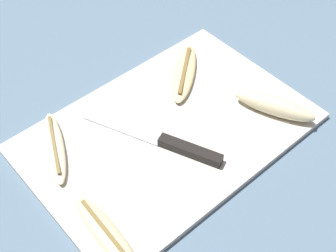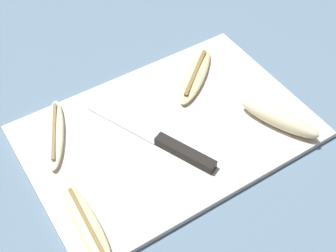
{
  "view_description": "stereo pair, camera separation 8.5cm",
  "coord_description": "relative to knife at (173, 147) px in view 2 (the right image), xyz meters",
  "views": [
    {
      "loc": [
        -0.37,
        -0.42,
        0.66
      ],
      "look_at": [
        0.0,
        0.0,
        0.02
      ],
      "focal_mm": 50.0,
      "sensor_mm": 36.0,
      "label": 1
    },
    {
      "loc": [
        -0.3,
        -0.47,
        0.66
      ],
      "look_at": [
        0.0,
        0.0,
        0.02
      ],
      "focal_mm": 50.0,
      "sensor_mm": 36.0,
      "label": 2
    }
  ],
  "objects": [
    {
      "name": "ground_plane",
      "position": [
        0.02,
        0.04,
        -0.02
      ],
      "size": [
        4.0,
        4.0,
        0.0
      ],
      "primitive_type": "plane",
      "color": "slate"
    },
    {
      "name": "cutting_board",
      "position": [
        0.02,
        0.04,
        -0.01
      ],
      "size": [
        0.51,
        0.34,
        0.01
      ],
      "color": "beige",
      "rests_on": "ground_plane"
    },
    {
      "name": "knife",
      "position": [
        0.0,
        0.0,
        0.0
      ],
      "size": [
        0.13,
        0.26,
        0.02
      ],
      "rotation": [
        0.0,
        0.0,
        0.41
      ],
      "color": "black",
      "rests_on": "cutting_board"
    },
    {
      "name": "banana_ripe_center",
      "position": [
        0.14,
        0.13,
        0.0
      ],
      "size": [
        0.16,
        0.14,
        0.02
      ],
      "rotation": [
        0.0,
        0.0,
        5.4
      ],
      "color": "beige",
      "rests_on": "cutting_board"
    },
    {
      "name": "banana_cream_curved",
      "position": [
        0.2,
        -0.06,
        0.01
      ],
      "size": [
        0.09,
        0.15,
        0.04
      ],
      "rotation": [
        0.0,
        0.0,
        3.55
      ],
      "color": "beige",
      "rests_on": "cutting_board"
    },
    {
      "name": "banana_soft_right",
      "position": [
        -0.19,
        -0.06,
        0.0
      ],
      "size": [
        0.04,
        0.17,
        0.02
      ],
      "rotation": [
        0.0,
        0.0,
        3.1
      ],
      "color": "beige",
      "rests_on": "cutting_board"
    },
    {
      "name": "banana_bright_far",
      "position": [
        -0.16,
        0.14,
        0.0
      ],
      "size": [
        0.1,
        0.16,
        0.02
      ],
      "rotation": [
        0.0,
        0.0,
        2.71
      ],
      "color": "beige",
      "rests_on": "cutting_board"
    }
  ]
}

